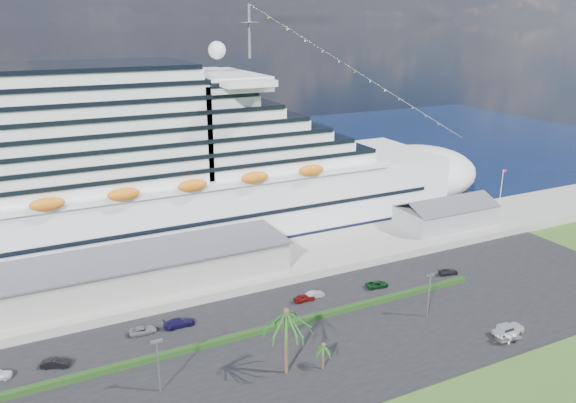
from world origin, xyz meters
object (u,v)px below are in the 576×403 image
parked_car_3 (179,322)px  boat_trailer (509,335)px  pickup_truck (507,330)px  cruise_ship (122,179)px

parked_car_3 → boat_trailer: size_ratio=0.94×
parked_car_3 → boat_trailer: 55.26m
pickup_truck → boat_trailer: (-1.25, -1.49, 0.03)m
parked_car_3 → pickup_truck: bearing=-119.8°
cruise_ship → boat_trailer: cruise_ship is taller
cruise_ship → boat_trailer: size_ratio=33.71×
parked_car_3 → cruise_ship: bearing=0.6°
cruise_ship → boat_trailer: (48.15, -68.41, -15.51)m
parked_car_3 → boat_trailer: boat_trailer is taller
parked_car_3 → boat_trailer: (47.30, -28.57, 0.29)m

